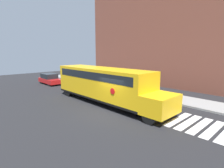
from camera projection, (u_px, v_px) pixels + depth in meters
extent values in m
plane|color=black|center=(113.00, 111.00, 13.09)|extent=(60.00, 60.00, 0.00)
cube|color=gray|center=(160.00, 96.00, 17.48)|extent=(44.00, 3.00, 0.15)
cube|color=brown|center=(192.00, 33.00, 20.71)|extent=(32.00, 4.00, 13.28)
cube|color=white|center=(178.00, 119.00, 11.51)|extent=(0.50, 3.20, 0.01)
cube|color=white|center=(189.00, 122.00, 11.01)|extent=(0.50, 3.20, 0.01)
cube|color=white|center=(200.00, 126.00, 10.51)|extent=(0.50, 3.20, 0.01)
cube|color=white|center=(213.00, 129.00, 10.01)|extent=(0.50, 3.20, 0.01)
cube|color=yellow|center=(101.00, 83.00, 15.34)|extent=(10.14, 2.50, 2.57)
cube|color=yellow|center=(160.00, 104.00, 11.23)|extent=(1.71, 2.50, 1.23)
cube|color=black|center=(101.00, 96.00, 15.56)|extent=(10.14, 2.54, 0.16)
cube|color=black|center=(101.00, 74.00, 15.21)|extent=(9.33, 2.53, 0.64)
cylinder|color=red|center=(112.00, 91.00, 12.50)|extent=(0.44, 0.02, 0.44)
cylinder|color=black|center=(167.00, 109.00, 12.12)|extent=(1.00, 0.30, 1.00)
cylinder|color=black|center=(149.00, 116.00, 10.66)|extent=(1.00, 0.30, 1.00)
cylinder|color=black|center=(86.00, 88.00, 19.06)|extent=(1.00, 0.30, 1.00)
cylinder|color=black|center=(68.00, 91.00, 17.60)|extent=(1.00, 0.30, 1.00)
cube|color=red|center=(50.00, 81.00, 24.27)|extent=(4.15, 1.71, 0.56)
cube|color=#1E2328|center=(49.00, 76.00, 24.34)|extent=(2.32, 1.57, 0.67)
cylinder|color=black|center=(60.00, 82.00, 23.82)|extent=(0.64, 0.22, 0.64)
cylinder|color=black|center=(49.00, 84.00, 22.83)|extent=(0.64, 0.22, 0.64)
cylinder|color=black|center=(51.00, 80.00, 25.78)|extent=(0.64, 0.22, 0.64)
cylinder|color=black|center=(41.00, 81.00, 24.78)|extent=(0.64, 0.22, 0.64)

